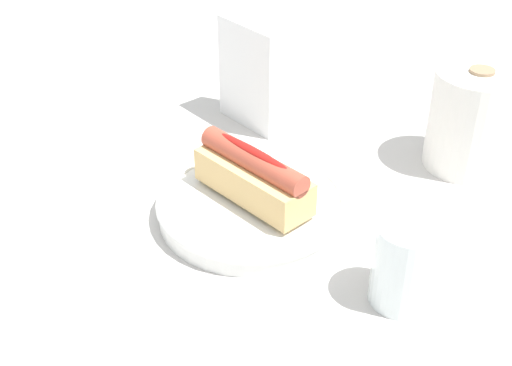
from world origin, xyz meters
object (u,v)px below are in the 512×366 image
object	(u,v)px
hotdog_front	(256,177)
napkin_box	(255,73)
serving_bowl	(256,207)
water_glass	(406,268)
paper_towel_roll	(473,120)

from	to	relation	value
hotdog_front	napkin_box	xyz separation A→B (m)	(-0.18, 0.15, 0.02)
serving_bowl	water_glass	size ratio (longest dim) A/B	2.50
hotdog_front	paper_towel_roll	bearing A→B (deg)	73.22
serving_bowl	paper_towel_roll	bearing A→B (deg)	73.22
serving_bowl	water_glass	bearing A→B (deg)	6.62
serving_bowl	paper_towel_roll	distance (m)	0.30
paper_towel_roll	napkin_box	size ratio (longest dim) A/B	0.89
serving_bowl	paper_towel_roll	xyz separation A→B (m)	(0.09, 0.29, 0.05)
water_glass	paper_towel_roll	size ratio (longest dim) A/B	0.67
hotdog_front	napkin_box	size ratio (longest dim) A/B	1.02
hotdog_front	napkin_box	distance (m)	0.24
hotdog_front	water_glass	distance (m)	0.20
serving_bowl	hotdog_front	distance (m)	0.04
water_glass	paper_towel_roll	bearing A→B (deg)	113.06
serving_bowl	water_glass	world-z (taller)	water_glass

